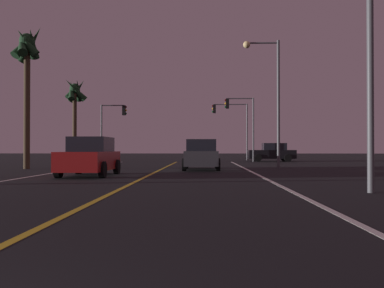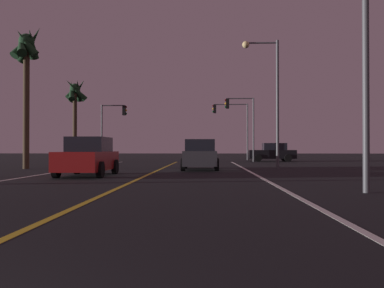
{
  "view_description": "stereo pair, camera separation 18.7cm",
  "coord_description": "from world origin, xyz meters",
  "px_view_note": "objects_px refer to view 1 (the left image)",
  "views": [
    {
      "loc": [
        2.47,
        -1.28,
        1.19
      ],
      "look_at": [
        1.42,
        34.3,
        1.59
      ],
      "focal_mm": 38.78,
      "sensor_mm": 36.0,
      "label": 1
    },
    {
      "loc": [
        2.66,
        -1.28,
        1.19
      ],
      "look_at": [
        1.42,
        34.3,
        1.59
      ],
      "focal_mm": 38.78,
      "sensor_mm": 36.0,
      "label": 2
    }
  ],
  "objects_px": {
    "palm_tree_left_far": "(75,96)",
    "street_lamp_right_near": "(346,19)",
    "traffic_light_near_left": "(114,120)",
    "car_ahead_far": "(201,155)",
    "car_oncoming": "(90,157)",
    "traffic_light_far_right": "(231,118)",
    "traffic_light_near_right": "(240,115)",
    "palm_tree_left_mid": "(27,56)",
    "street_lamp_right_far": "(270,87)",
    "car_crossing_side": "(272,153)"
  },
  "relations": [
    {
      "from": "palm_tree_left_far",
      "to": "street_lamp_right_near",
      "type": "bearing_deg",
      "value": -58.36
    },
    {
      "from": "car_oncoming",
      "to": "palm_tree_left_mid",
      "type": "height_order",
      "value": "palm_tree_left_mid"
    },
    {
      "from": "street_lamp_right_near",
      "to": "palm_tree_left_far",
      "type": "height_order",
      "value": "palm_tree_left_far"
    },
    {
      "from": "car_crossing_side",
      "to": "palm_tree_left_far",
      "type": "height_order",
      "value": "palm_tree_left_far"
    },
    {
      "from": "street_lamp_right_near",
      "to": "palm_tree_left_far",
      "type": "bearing_deg",
      "value": -58.36
    },
    {
      "from": "car_ahead_far",
      "to": "palm_tree_left_far",
      "type": "height_order",
      "value": "palm_tree_left_far"
    },
    {
      "from": "car_crossing_side",
      "to": "traffic_light_far_right",
      "type": "xyz_separation_m",
      "value": [
        -3.58,
        4.28,
        3.51
      ]
    },
    {
      "from": "car_oncoming",
      "to": "palm_tree_left_mid",
      "type": "distance_m",
      "value": 9.98
    },
    {
      "from": "palm_tree_left_mid",
      "to": "palm_tree_left_far",
      "type": "distance_m",
      "value": 12.11
    },
    {
      "from": "traffic_light_near_left",
      "to": "car_oncoming",
      "type": "bearing_deg",
      "value": -80.45
    },
    {
      "from": "car_ahead_far",
      "to": "car_crossing_side",
      "type": "bearing_deg",
      "value": -22.77
    },
    {
      "from": "street_lamp_right_far",
      "to": "palm_tree_left_mid",
      "type": "xyz_separation_m",
      "value": [
        -14.4,
        -1.27,
        1.69
      ]
    },
    {
      "from": "car_ahead_far",
      "to": "palm_tree_left_far",
      "type": "bearing_deg",
      "value": 41.34
    },
    {
      "from": "palm_tree_left_far",
      "to": "traffic_light_near_left",
      "type": "bearing_deg",
      "value": 25.08
    },
    {
      "from": "traffic_light_near_right",
      "to": "traffic_light_near_left",
      "type": "xyz_separation_m",
      "value": [
        -11.51,
        -0.0,
        -0.41
      ]
    },
    {
      "from": "car_oncoming",
      "to": "traffic_light_far_right",
      "type": "distance_m",
      "value": 26.4
    },
    {
      "from": "palm_tree_left_mid",
      "to": "traffic_light_far_right",
      "type": "bearing_deg",
      "value": 55.34
    },
    {
      "from": "palm_tree_left_far",
      "to": "car_ahead_far",
      "type": "bearing_deg",
      "value": -48.66
    },
    {
      "from": "traffic_light_near_left",
      "to": "street_lamp_right_far",
      "type": "bearing_deg",
      "value": -44.91
    },
    {
      "from": "traffic_light_near_right",
      "to": "palm_tree_left_far",
      "type": "height_order",
      "value": "palm_tree_left_far"
    },
    {
      "from": "street_lamp_right_far",
      "to": "palm_tree_left_mid",
      "type": "relative_size",
      "value": 0.92
    },
    {
      "from": "car_oncoming",
      "to": "traffic_light_near_left",
      "type": "height_order",
      "value": "traffic_light_near_left"
    },
    {
      "from": "traffic_light_near_right",
      "to": "street_lamp_right_far",
      "type": "distance_m",
      "value": 12.27
    },
    {
      "from": "palm_tree_left_far",
      "to": "traffic_light_near_right",
      "type": "bearing_deg",
      "value": 5.66
    },
    {
      "from": "traffic_light_near_right",
      "to": "car_crossing_side",
      "type": "bearing_deg",
      "value": -158.24
    },
    {
      "from": "car_crossing_side",
      "to": "palm_tree_left_far",
      "type": "xyz_separation_m",
      "value": [
        -17.67,
        -2.67,
        4.99
      ]
    },
    {
      "from": "car_oncoming",
      "to": "traffic_light_far_right",
      "type": "height_order",
      "value": "traffic_light_far_right"
    },
    {
      "from": "traffic_light_near_right",
      "to": "traffic_light_far_right",
      "type": "xyz_separation_m",
      "value": [
        -0.52,
        5.5,
        0.1
      ]
    },
    {
      "from": "street_lamp_right_near",
      "to": "palm_tree_left_far",
      "type": "relative_size",
      "value": 0.99
    },
    {
      "from": "street_lamp_right_near",
      "to": "traffic_light_near_right",
      "type": "bearing_deg",
      "value": -88.67
    },
    {
      "from": "car_crossing_side",
      "to": "car_ahead_far",
      "type": "bearing_deg",
      "value": 67.23
    },
    {
      "from": "car_ahead_far",
      "to": "traffic_light_far_right",
      "type": "height_order",
      "value": "traffic_light_far_right"
    },
    {
      "from": "car_ahead_far",
      "to": "traffic_light_far_right",
      "type": "relative_size",
      "value": 0.74
    },
    {
      "from": "traffic_light_far_right",
      "to": "palm_tree_left_mid",
      "type": "bearing_deg",
      "value": 55.34
    },
    {
      "from": "traffic_light_near_left",
      "to": "palm_tree_left_far",
      "type": "distance_m",
      "value": 3.95
    },
    {
      "from": "traffic_light_near_left",
      "to": "street_lamp_right_far",
      "type": "xyz_separation_m",
      "value": [
        12.26,
        -12.23,
        1.14
      ]
    },
    {
      "from": "traffic_light_far_right",
      "to": "street_lamp_right_near",
      "type": "xyz_separation_m",
      "value": [
        1.12,
        -31.63,
        0.4
      ]
    },
    {
      "from": "traffic_light_near_right",
      "to": "palm_tree_left_mid",
      "type": "xyz_separation_m",
      "value": [
        -13.65,
        -13.5,
        2.41
      ]
    },
    {
      "from": "traffic_light_far_right",
      "to": "palm_tree_left_far",
      "type": "relative_size",
      "value": 0.79
    },
    {
      "from": "car_ahead_far",
      "to": "traffic_light_far_right",
      "type": "xyz_separation_m",
      "value": [
        2.89,
        19.68,
        3.51
      ]
    },
    {
      "from": "traffic_light_near_right",
      "to": "palm_tree_left_far",
      "type": "relative_size",
      "value": 0.78
    },
    {
      "from": "traffic_light_near_left",
      "to": "traffic_light_far_right",
      "type": "relative_size",
      "value": 0.89
    },
    {
      "from": "traffic_light_near_left",
      "to": "palm_tree_left_mid",
      "type": "relative_size",
      "value": 0.61
    },
    {
      "from": "car_ahead_far",
      "to": "palm_tree_left_far",
      "type": "xyz_separation_m",
      "value": [
        -11.2,
        12.73,
        4.99
      ]
    },
    {
      "from": "car_ahead_far",
      "to": "car_oncoming",
      "type": "bearing_deg",
      "value": 137.84
    },
    {
      "from": "palm_tree_left_far",
      "to": "palm_tree_left_mid",
      "type": "bearing_deg",
      "value": -85.47
    },
    {
      "from": "car_oncoming",
      "to": "traffic_light_near_left",
      "type": "distance_m",
      "value": 20.01
    },
    {
      "from": "street_lamp_right_near",
      "to": "palm_tree_left_far",
      "type": "xyz_separation_m",
      "value": [
        -15.21,
        24.69,
        1.08
      ]
    },
    {
      "from": "car_ahead_far",
      "to": "street_lamp_right_far",
      "type": "xyz_separation_m",
      "value": [
        4.16,
        1.95,
        4.14
      ]
    },
    {
      "from": "car_oncoming",
      "to": "street_lamp_right_near",
      "type": "xyz_separation_m",
      "value": [
        8.84,
        -6.63,
        3.91
      ]
    }
  ]
}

